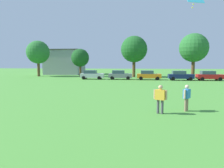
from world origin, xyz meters
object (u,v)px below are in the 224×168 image
object	(u,v)px
parked_car_orange_2	(148,75)
parked_car_red_4	(209,76)
parked_car_silver_0	(92,75)
tree_left	(80,58)
adult_bystander	(160,97)
tree_far_right	(194,48)
tree_far_left	(38,52)
bystander_near_trees	(187,96)
parked_car_gray_1	(120,75)
tree_right	(134,49)
parked_car_navy_3	(180,75)

from	to	relation	value
parked_car_orange_2	parked_car_red_4	size ratio (longest dim) A/B	1.00
parked_car_silver_0	tree_left	size ratio (longest dim) A/B	0.70
adult_bystander	tree_far_right	xyz separation A→B (m)	(10.01, 31.58, 5.00)
parked_car_red_4	parked_car_silver_0	bearing A→B (deg)	178.30
tree_far_left	tree_left	world-z (taller)	tree_far_left
adult_bystander	tree_far_right	bearing A→B (deg)	-84.72
bystander_near_trees	parked_car_gray_1	size ratio (longest dim) A/B	0.40
bystander_near_trees	tree_left	xyz separation A→B (m)	(-15.56, 32.04, 3.13)
tree_far_left	tree_left	bearing A→B (deg)	0.45
parked_car_red_4	parked_car_orange_2	bearing A→B (deg)	177.49
tree_right	parked_car_navy_3	bearing A→B (deg)	-43.53
parked_car_silver_0	tree_right	xyz separation A→B (m)	(7.79, 7.18, 5.10)
parked_car_silver_0	parked_car_navy_3	distance (m)	16.05
parked_car_silver_0	tree_far_left	xyz separation A→B (m)	(-13.72, 6.84, 4.56)
tree_far_right	parked_car_orange_2	bearing A→B (deg)	-148.28
tree_far_left	tree_right	xyz separation A→B (m)	(21.50, 0.34, 0.54)
parked_car_orange_2	tree_far_left	world-z (taller)	tree_far_left
adult_bystander	tree_right	world-z (taller)	tree_right
adult_bystander	parked_car_silver_0	world-z (taller)	adult_bystander
parked_car_gray_1	parked_car_red_4	size ratio (longest dim) A/B	1.00
adult_bystander	parked_car_gray_1	distance (m)	26.49
parked_car_orange_2	parked_car_red_4	world-z (taller)	same
tree_right	tree_far_right	bearing A→B (deg)	-7.76
tree_left	bystander_near_trees	bearing A→B (deg)	-64.10
parked_car_gray_1	parked_car_red_4	distance (m)	15.64
parked_car_red_4	bystander_near_trees	bearing A→B (deg)	-110.99
parked_car_orange_2	parked_car_navy_3	size ratio (longest dim) A/B	1.00
parked_car_orange_2	tree_far_right	world-z (taller)	tree_far_right
tree_left	parked_car_orange_2	bearing A→B (deg)	-25.92
adult_bystander	parked_car_silver_0	size ratio (longest dim) A/B	0.41
parked_car_red_4	tree_far_left	distance (m)	35.72
tree_right	parked_car_gray_1	bearing A→B (deg)	-109.34
adult_bystander	parked_car_orange_2	size ratio (longest dim) A/B	0.41
tree_right	tree_far_left	bearing A→B (deg)	-179.08
parked_car_silver_0	parked_car_gray_1	xyz separation A→B (m)	(5.30, 0.08, 0.00)
parked_car_silver_0	parked_car_gray_1	size ratio (longest dim) A/B	1.00
adult_bystander	bystander_near_trees	world-z (taller)	adult_bystander
parked_car_navy_3	tree_right	distance (m)	12.46
parked_car_silver_0	parked_car_navy_3	xyz separation A→B (m)	(16.03, -0.65, 0.00)
parked_car_gray_1	parked_car_red_4	world-z (taller)	same
tree_far_left	tree_right	distance (m)	21.51
parked_car_orange_2	adult_bystander	bearing A→B (deg)	-91.71
adult_bystander	parked_car_gray_1	xyz separation A→B (m)	(-4.45, 26.11, -0.20)
parked_car_red_4	tree_far_right	size ratio (longest dim) A/B	0.48
bystander_near_trees	tree_far_left	xyz separation A→B (m)	(-25.23, 31.96, 4.40)
parked_car_gray_1	tree_right	bearing A→B (deg)	70.66
adult_bystander	tree_far_left	distance (m)	40.62
parked_car_orange_2	parked_car_navy_3	xyz separation A→B (m)	(5.52, -0.49, 0.00)
tree_far_left	parked_car_orange_2	bearing A→B (deg)	-16.11
parked_car_red_4	parked_car_gray_1	bearing A→B (deg)	177.45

